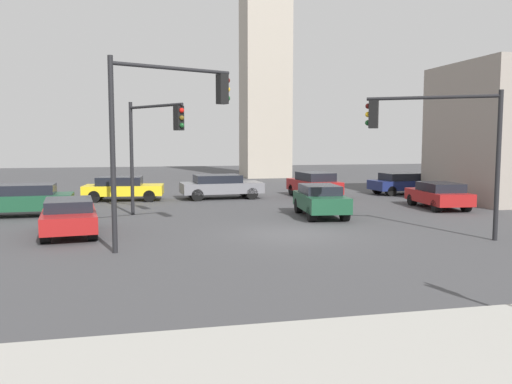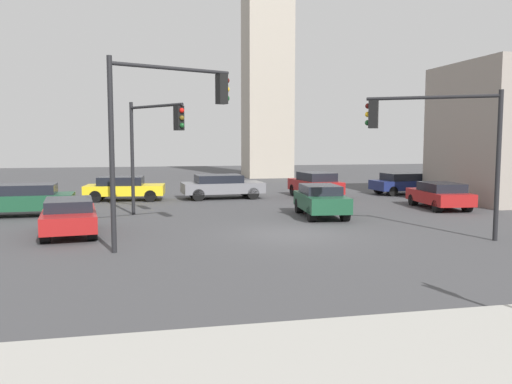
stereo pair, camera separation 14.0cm
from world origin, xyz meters
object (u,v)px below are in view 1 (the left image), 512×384
Objects in this scene: car_3 at (439,195)px; car_7 at (404,183)px; traffic_light_0 at (434,131)px; traffic_light_1 at (168,114)px; traffic_light_2 at (154,134)px; car_4 at (314,184)px; car_2 at (22,200)px; car_6 at (123,188)px; car_5 at (320,200)px; car_1 at (69,216)px; car_0 at (220,186)px.

car_7 reaches higher than car_3.
traffic_light_0 is 0.86× the size of traffic_light_1.
traffic_light_2 is 17.52m from car_7.
traffic_light_1 is at bearing 138.89° from car_4.
car_6 is (4.24, 5.51, -0.04)m from car_2.
car_5 is (7.21, -1.04, -2.90)m from traffic_light_2.
traffic_light_1 is 16.17m from car_4.
traffic_light_1 reaches higher than traffic_light_0.
traffic_light_2 is 1.17× the size of car_7.
traffic_light_1 is 1.42× the size of car_3.
car_1 is 1.06× the size of car_5.
car_5 is at bearing -139.88° from car_7.
traffic_light_2 reaches higher than traffic_light_0.
car_5 is (10.38, 2.28, 0.07)m from car_1.
car_0 is 1.10× the size of car_1.
car_1 is (-7.16, -10.58, -0.06)m from car_0.
traffic_light_2 is 14.28m from car_3.
car_0 is at bearing 117.96° from traffic_light_2.
car_5 is 0.93× the size of car_7.
car_0 is (3.99, 7.25, -2.91)m from traffic_light_2.
car_7 is at bearing -9.24° from car_3.
car_1 is at bearing -76.80° from traffic_light_2.
traffic_light_2 is (-0.25, 6.17, -0.58)m from traffic_light_1.
car_7 is at bearing -89.52° from car_4.
car_3 is (19.76, -1.52, -0.08)m from car_2.
traffic_light_2 is at bearing -3.18° from traffic_light_0.
car_3 is 6.90m from car_5.
traffic_light_2 reaches higher than car_5.
car_3 is 0.93× the size of car_4.
car_5 reaches higher than car_1.
car_7 is (17.26, -0.22, -0.01)m from car_6.
car_4 is at bearing 168.73° from car_5.
car_6 reaches higher than car_1.
car_2 is 19.82m from car_3.
car_4 is at bearing -164.72° from car_2.
car_5 is at bearing 165.43° from car_2.
car_3 is at bearing 58.44° from traffic_light_2.
car_1 is at bearing 117.04° from traffic_light_1.
traffic_light_1 is 1.23× the size of car_0.
car_6 is at bearing -128.43° from car_5.
car_3 is (13.96, 0.40, -2.97)m from traffic_light_2.
traffic_light_1 reaches higher than car_2.
car_4 is (9.53, 6.61, -2.87)m from traffic_light_2.
car_4 reaches higher than car_6.
traffic_light_1 is 1.15× the size of traffic_light_2.
car_3 is 17.04m from car_6.
car_4 is at bearing 40.49° from car_3.
traffic_light_2 reaches higher than car_7.
car_6 is at bearing -20.23° from traffic_light_0.
traffic_light_2 is at bearing 69.07° from traffic_light_1.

